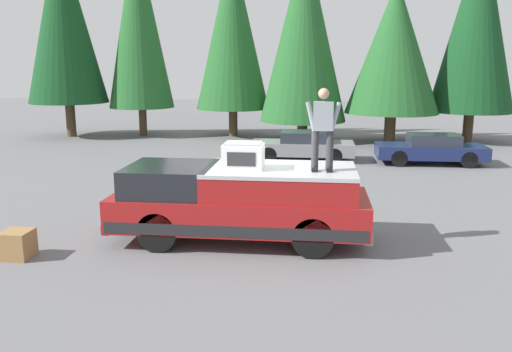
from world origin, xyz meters
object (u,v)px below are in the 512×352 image
Objects in this scene: compressor_unit at (243,156)px; parked_car_grey at (303,146)px; parked_car_navy at (431,149)px; pickup_truck at (240,202)px; wooden_crate at (17,244)px; person_on_truck_bed at (323,127)px.

compressor_unit reaches higher than parked_car_grey.
parked_car_navy and parked_car_grey have the same top height.
pickup_truck reaches higher than wooden_crate.
person_on_truck_bed is at bearing -98.19° from pickup_truck.
pickup_truck is 3.28× the size of person_on_truck_bed.
person_on_truck_bed is at bearing 156.69° from parked_car_navy.
compressor_unit is at bearing -150.94° from pickup_truck.
pickup_truck is at bearing 173.71° from parked_car_grey.
wooden_crate is (-1.56, 4.28, -0.59)m from pickup_truck.
wooden_crate is at bearing 110.07° from pickup_truck.
compressor_unit reaches higher than pickup_truck.
parked_car_navy is at bearing -92.96° from parked_car_grey.
wooden_crate is at bearing 137.64° from parked_car_navy.
parked_car_grey is (0.26, 4.96, 0.00)m from parked_car_navy.
person_on_truck_bed is 0.41× the size of parked_car_navy.
compressor_unit is 0.20× the size of parked_car_grey.
parked_car_navy is at bearing -42.36° from wooden_crate.
parked_car_navy is 4.96m from parked_car_grey.
parked_car_grey is (10.23, -1.00, -1.35)m from compressor_unit.
person_on_truck_bed is 6.57m from wooden_crate.
person_on_truck_bed is at bearing -92.11° from compressor_unit.
compressor_unit is 1.50× the size of wooden_crate.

